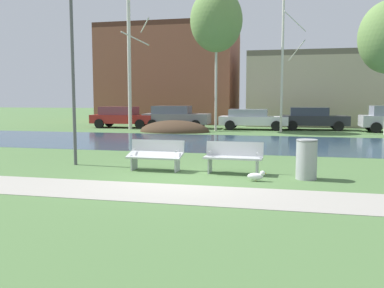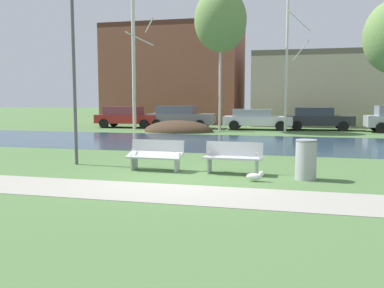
{
  "view_description": "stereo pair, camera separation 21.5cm",
  "coord_description": "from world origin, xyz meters",
  "px_view_note": "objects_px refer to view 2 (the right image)",
  "views": [
    {
      "loc": [
        2.66,
        -10.42,
        2.09
      ],
      "look_at": [
        -0.16,
        1.59,
        0.74
      ],
      "focal_mm": 39.79,
      "sensor_mm": 36.0,
      "label": 1
    },
    {
      "loc": [
        2.87,
        -10.37,
        2.09
      ],
      "look_at": [
        -0.16,
        1.59,
        0.74
      ],
      "focal_mm": 39.79,
      "sensor_mm": 36.0,
      "label": 2
    }
  ],
  "objects_px": {
    "trash_bin": "(306,159)",
    "parked_wagon_fourth_dark": "(317,118)",
    "seagull": "(255,176)",
    "streetlamp": "(73,46)",
    "bench_right": "(233,157)",
    "parked_sedan_second_grey": "(180,117)",
    "bench_left": "(156,154)",
    "parked_hatch_third_white": "(256,119)",
    "parked_van_nearest_red": "(127,117)"
  },
  "relations": [
    {
      "from": "streetlamp",
      "to": "parked_wagon_fourth_dark",
      "type": "bearing_deg",
      "value": 64.65
    },
    {
      "from": "trash_bin",
      "to": "parked_sedan_second_grey",
      "type": "distance_m",
      "value": 18.72
    },
    {
      "from": "parked_sedan_second_grey",
      "to": "parked_hatch_third_white",
      "type": "distance_m",
      "value": 5.2
    },
    {
      "from": "seagull",
      "to": "parked_wagon_fourth_dark",
      "type": "height_order",
      "value": "parked_wagon_fourth_dark"
    },
    {
      "from": "seagull",
      "to": "parked_wagon_fourth_dark",
      "type": "distance_m",
      "value": 18.19
    },
    {
      "from": "parked_wagon_fourth_dark",
      "to": "seagull",
      "type": "bearing_deg",
      "value": -96.85
    },
    {
      "from": "bench_left",
      "to": "trash_bin",
      "type": "xyz_separation_m",
      "value": [
        4.18,
        -0.37,
        0.06
      ]
    },
    {
      "from": "streetlamp",
      "to": "parked_wagon_fourth_dark",
      "type": "relative_size",
      "value": 1.28
    },
    {
      "from": "trash_bin",
      "to": "parked_sedan_second_grey",
      "type": "height_order",
      "value": "parked_sedan_second_grey"
    },
    {
      "from": "streetlamp",
      "to": "seagull",
      "type": "bearing_deg",
      "value": -13.54
    },
    {
      "from": "trash_bin",
      "to": "parked_wagon_fourth_dark",
      "type": "distance_m",
      "value": 17.5
    },
    {
      "from": "parked_hatch_third_white",
      "to": "parked_sedan_second_grey",
      "type": "bearing_deg",
      "value": -179.87
    },
    {
      "from": "bench_left",
      "to": "streetlamp",
      "type": "xyz_separation_m",
      "value": [
        -2.77,
        0.43,
        3.18
      ]
    },
    {
      "from": "seagull",
      "to": "streetlamp",
      "type": "height_order",
      "value": "streetlamp"
    },
    {
      "from": "trash_bin",
      "to": "parked_wagon_fourth_dark",
      "type": "bearing_deg",
      "value": 86.91
    },
    {
      "from": "seagull",
      "to": "bench_right",
      "type": "bearing_deg",
      "value": 126.63
    },
    {
      "from": "bench_left",
      "to": "parked_wagon_fourth_dark",
      "type": "xyz_separation_m",
      "value": [
        5.13,
        17.1,
        0.3
      ]
    },
    {
      "from": "parked_hatch_third_white",
      "to": "bench_left",
      "type": "bearing_deg",
      "value": -94.38
    },
    {
      "from": "bench_right",
      "to": "trash_bin",
      "type": "bearing_deg",
      "value": -10.94
    },
    {
      "from": "parked_hatch_third_white",
      "to": "parked_wagon_fourth_dark",
      "type": "height_order",
      "value": "parked_wagon_fourth_dark"
    },
    {
      "from": "trash_bin",
      "to": "parked_hatch_third_white",
      "type": "xyz_separation_m",
      "value": [
        -2.92,
        16.88,
        0.19
      ]
    },
    {
      "from": "parked_sedan_second_grey",
      "to": "parked_hatch_third_white",
      "type": "bearing_deg",
      "value": 0.13
    },
    {
      "from": "streetlamp",
      "to": "parked_wagon_fourth_dark",
      "type": "height_order",
      "value": "streetlamp"
    },
    {
      "from": "bench_right",
      "to": "parked_sedan_second_grey",
      "type": "distance_m",
      "value": 17.62
    },
    {
      "from": "parked_wagon_fourth_dark",
      "to": "bench_right",
      "type": "bearing_deg",
      "value": -99.55
    },
    {
      "from": "parked_sedan_second_grey",
      "to": "parked_wagon_fourth_dark",
      "type": "height_order",
      "value": "parked_sedan_second_grey"
    },
    {
      "from": "trash_bin",
      "to": "parked_wagon_fourth_dark",
      "type": "xyz_separation_m",
      "value": [
        0.94,
        17.47,
        0.24
      ]
    },
    {
      "from": "trash_bin",
      "to": "seagull",
      "type": "height_order",
      "value": "trash_bin"
    },
    {
      "from": "streetlamp",
      "to": "parked_wagon_fourth_dark",
      "type": "distance_m",
      "value": 18.67
    },
    {
      "from": "bench_left",
      "to": "parked_hatch_third_white",
      "type": "distance_m",
      "value": 16.56
    },
    {
      "from": "seagull",
      "to": "parked_wagon_fourth_dark",
      "type": "bearing_deg",
      "value": 83.15
    },
    {
      "from": "bench_right",
      "to": "parked_van_nearest_red",
      "type": "bearing_deg",
      "value": 121.56
    },
    {
      "from": "bench_right",
      "to": "seagull",
      "type": "distance_m",
      "value": 1.23
    },
    {
      "from": "bench_right",
      "to": "parked_hatch_third_white",
      "type": "height_order",
      "value": "parked_hatch_third_white"
    },
    {
      "from": "bench_left",
      "to": "parked_sedan_second_grey",
      "type": "xyz_separation_m",
      "value": [
        -3.94,
        16.49,
        0.33
      ]
    },
    {
      "from": "trash_bin",
      "to": "parked_hatch_third_white",
      "type": "distance_m",
      "value": 17.13
    },
    {
      "from": "parked_hatch_third_white",
      "to": "parked_wagon_fourth_dark",
      "type": "distance_m",
      "value": 3.91
    },
    {
      "from": "bench_left",
      "to": "parked_wagon_fourth_dark",
      "type": "relative_size",
      "value": 0.38
    },
    {
      "from": "bench_right",
      "to": "parked_sedan_second_grey",
      "type": "height_order",
      "value": "parked_sedan_second_grey"
    },
    {
      "from": "parked_van_nearest_red",
      "to": "parked_wagon_fourth_dark",
      "type": "bearing_deg",
      "value": 3.75
    },
    {
      "from": "seagull",
      "to": "parked_sedan_second_grey",
      "type": "xyz_separation_m",
      "value": [
        -6.89,
        17.45,
        0.67
      ]
    },
    {
      "from": "trash_bin",
      "to": "parked_sedan_second_grey",
      "type": "relative_size",
      "value": 0.23
    },
    {
      "from": "bench_left",
      "to": "streetlamp",
      "type": "height_order",
      "value": "streetlamp"
    },
    {
      "from": "bench_left",
      "to": "seagull",
      "type": "bearing_deg",
      "value": -17.83
    },
    {
      "from": "parked_van_nearest_red",
      "to": "trash_bin",
      "type": "bearing_deg",
      "value": -54.37
    },
    {
      "from": "parked_hatch_third_white",
      "to": "parked_van_nearest_red",
      "type": "bearing_deg",
      "value": -178.41
    },
    {
      "from": "bench_right",
      "to": "parked_wagon_fourth_dark",
      "type": "height_order",
      "value": "parked_wagon_fourth_dark"
    },
    {
      "from": "parked_hatch_third_white",
      "to": "parked_wagon_fourth_dark",
      "type": "relative_size",
      "value": 1.04
    },
    {
      "from": "trash_bin",
      "to": "parked_van_nearest_red",
      "type": "relative_size",
      "value": 0.23
    },
    {
      "from": "parked_van_nearest_red",
      "to": "bench_right",
      "type": "bearing_deg",
      "value": -58.44
    }
  ]
}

